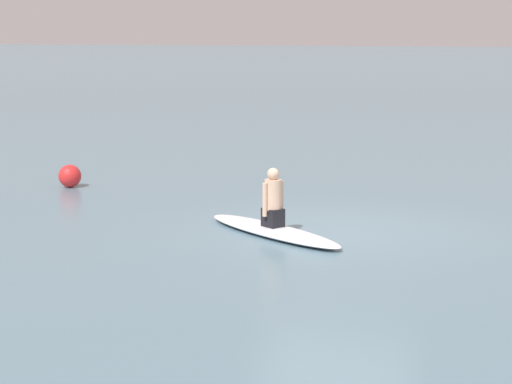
# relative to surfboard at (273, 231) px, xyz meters

# --- Properties ---
(ground_plane) EXTENTS (400.00, 400.00, 0.00)m
(ground_plane) POSITION_rel_surfboard_xyz_m (-0.88, -0.51, -0.07)
(ground_plane) COLOR slate
(surfboard) EXTENTS (2.96, 2.21, 0.14)m
(surfboard) POSITION_rel_surfboard_xyz_m (0.00, 0.00, 0.00)
(surfboard) COLOR white
(surfboard) RESTS_ON ground
(person_paddler) EXTENTS (0.39, 0.38, 0.93)m
(person_paddler) POSITION_rel_surfboard_xyz_m (-0.00, 0.00, 0.49)
(person_paddler) COLOR black
(person_paddler) RESTS_ON surfboard
(buoy_marker) EXTENTS (0.47, 0.47, 0.47)m
(buoy_marker) POSITION_rel_surfboard_xyz_m (5.38, -2.81, 0.17)
(buoy_marker) COLOR red
(buoy_marker) RESTS_ON ground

